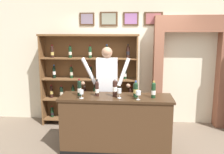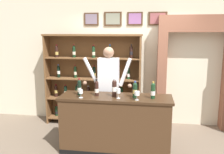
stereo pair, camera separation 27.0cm
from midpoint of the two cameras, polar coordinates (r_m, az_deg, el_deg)
The scene contains 14 objects.
ground_plane at distance 4.44m, azimuth 5.15°, elevation -17.06°, with size 14.00×14.00×0.02m, color #6B5B4C.
back_wall at distance 5.50m, azimuth 6.50°, elevation 7.22°, with size 12.00×0.19×3.47m.
wine_shelf at distance 5.34m, azimuth -3.04°, elevation -0.24°, with size 2.14×0.35×2.01m.
archway_doorway at distance 5.50m, azimuth 20.15°, elevation 2.78°, with size 1.56×0.45×2.39m.
tasting_counter at distance 4.25m, azimuth 2.65°, elevation -10.97°, with size 1.90×0.60×0.98m.
shopkeeper at distance 4.62m, azimuth 0.85°, elevation -1.34°, with size 0.96×0.22×1.77m.
tasting_bottle_rosso at distance 4.16m, azimuth -5.87°, elevation -2.48°, with size 0.07×0.07×0.30m.
tasting_bottle_grappa at distance 4.11m, azimuth -1.77°, elevation -2.65°, with size 0.07×0.07×0.29m.
tasting_bottle_bianco at distance 4.05m, azimuth 2.47°, elevation -2.59°, with size 0.08×0.08×0.31m.
tasting_bottle_vin_santo at distance 4.02m, azimuth 7.37°, elevation -3.02°, with size 0.08×0.08×0.28m.
tasting_bottle_chianti at distance 4.01m, azimuth 11.56°, elevation -3.18°, with size 0.07×0.07×0.28m.
wine_glass_left at distance 3.88m, azimuth 7.91°, elevation -3.91°, with size 0.08×0.08×0.15m.
wine_glass_center at distance 3.95m, azimuth 3.47°, elevation -3.45°, with size 0.07×0.07×0.16m.
wine_glass_spare at distance 4.00m, azimuth -5.47°, elevation -3.59°, with size 0.07×0.07×0.14m.
Camera 2 is at (0.36, -3.92, 2.04)m, focal length 38.78 mm.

